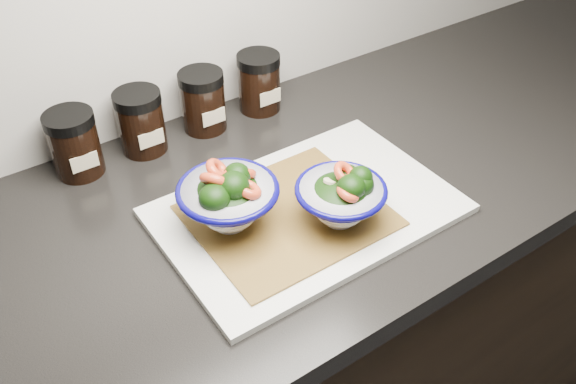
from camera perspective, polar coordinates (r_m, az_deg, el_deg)
countertop at (r=0.96m, az=-7.52°, el=-3.96°), size 3.50×0.60×0.04m
cutting_board at (r=0.95m, az=1.78°, el=-1.70°), size 0.45×0.30×0.01m
bamboo_mat at (r=0.93m, az=-0.00°, el=-2.19°), size 0.28×0.24×0.00m
bowl_left at (r=0.89m, az=-5.58°, el=-0.60°), size 0.15×0.15×0.12m
bowl_right at (r=0.90m, az=5.11°, el=-0.45°), size 0.14×0.14×0.10m
spice_jar_a at (r=1.06m, az=-19.34°, el=4.28°), size 0.08×0.08×0.11m
spice_jar_b at (r=1.09m, az=-13.60°, el=6.41°), size 0.08×0.08×0.11m
spice_jar_c at (r=1.13m, az=-7.96°, el=8.43°), size 0.08×0.08×0.11m
spice_jar_d at (r=1.18m, az=-2.72°, el=10.21°), size 0.08×0.08×0.11m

